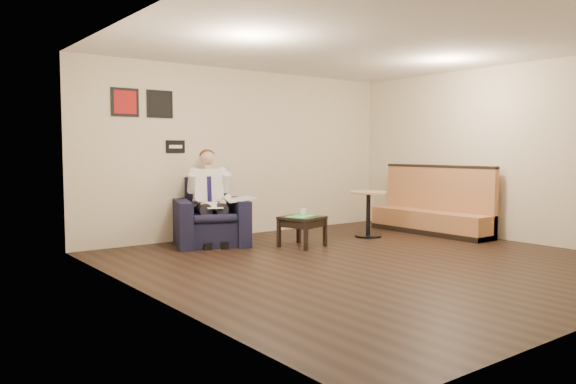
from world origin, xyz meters
TOP-DOWN VIEW (x-y plane):
  - ground at (0.00, 0.00)m, footprint 6.00×6.00m
  - wall_back at (0.00, 3.00)m, footprint 6.00×0.02m
  - wall_left at (-3.00, 0.00)m, footprint 0.02×6.00m
  - wall_right at (3.00, 0.00)m, footprint 0.02×6.00m
  - ceiling at (0.00, 0.00)m, footprint 6.00×6.00m
  - seating_sign at (-1.30, 2.98)m, footprint 0.32×0.02m
  - art_print_left at (-2.10, 2.98)m, footprint 0.42×0.03m
  - art_print_right at (-1.55, 2.98)m, footprint 0.42×0.03m
  - armchair at (-1.01, 2.41)m, footprint 1.35×1.35m
  - seated_man at (-1.05, 2.28)m, footprint 0.96×1.16m
  - lap_papers at (-1.09, 2.18)m, footprint 0.31×0.38m
  - newspaper at (-0.64, 2.16)m, footprint 0.58×0.66m
  - side_table at (-0.01, 1.41)m, footprint 0.68×0.68m
  - green_folder at (-0.04, 1.38)m, footprint 0.55×0.48m
  - coffee_mug at (0.13, 1.57)m, footprint 0.10×0.10m
  - smartphone at (-0.00, 1.58)m, footprint 0.15×0.08m
  - banquette at (2.59, 1.11)m, footprint 0.54×2.28m
  - cafe_table at (1.46, 1.49)m, footprint 0.80×0.80m

SIDE VIEW (x-z plane):
  - ground at x=0.00m, z-range 0.00..0.00m
  - side_table at x=-0.01m, z-range 0.00..0.46m
  - cafe_table at x=1.46m, z-range 0.00..0.76m
  - smartphone at x=0.00m, z-range 0.46..0.47m
  - green_folder at x=-0.04m, z-range 0.46..0.47m
  - coffee_mug at x=0.13m, z-range 0.46..0.55m
  - armchair at x=-1.01m, z-range 0.00..1.02m
  - banquette at x=2.59m, z-range 0.00..1.17m
  - lap_papers at x=-1.09m, z-range 0.62..0.63m
  - newspaper at x=-0.64m, z-range 0.69..0.70m
  - seated_man at x=-1.05m, z-range 0.00..1.40m
  - wall_back at x=0.00m, z-range 0.00..2.80m
  - wall_left at x=-3.00m, z-range 0.00..2.80m
  - wall_right at x=3.00m, z-range 0.00..2.80m
  - seating_sign at x=-1.30m, z-range 1.40..1.60m
  - art_print_left at x=-2.10m, z-range 1.94..2.36m
  - art_print_right at x=-1.55m, z-range 1.94..2.36m
  - ceiling at x=0.00m, z-range 2.79..2.81m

